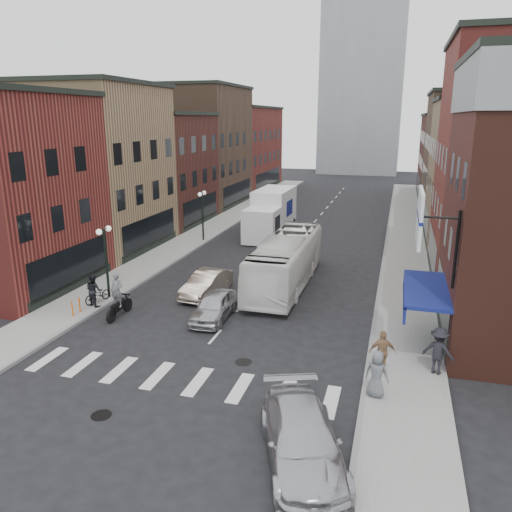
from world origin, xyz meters
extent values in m
plane|color=black|center=(0.00, 0.00, 0.00)|extent=(160.00, 160.00, 0.00)
cube|color=gray|center=(-8.50, 22.00, 0.07)|extent=(3.00, 74.00, 0.15)
cube|color=gray|center=(8.50, 22.00, 0.07)|extent=(3.00, 74.00, 0.15)
cube|color=gray|center=(-7.00, 22.00, 0.00)|extent=(0.20, 74.00, 0.16)
cube|color=gray|center=(7.00, 22.00, 0.00)|extent=(0.20, 74.00, 0.16)
cube|color=silver|center=(0.00, -3.00, 0.00)|extent=(12.00, 2.20, 0.01)
cube|color=black|center=(-10.02, 4.50, 1.60)|extent=(0.08, 7.20, 2.20)
cube|color=#A3825A|center=(-15.00, 14.00, 6.00)|extent=(10.00, 10.00, 12.00)
cube|color=black|center=(-10.02, 14.00, 1.60)|extent=(0.08, 8.00, 2.20)
cube|color=black|center=(-15.00, 14.00, 12.15)|extent=(10.30, 10.20, 0.30)
cube|color=#482219|center=(-15.00, 24.00, 5.00)|extent=(10.00, 10.00, 10.00)
cube|color=black|center=(-10.02, 24.00, 1.60)|extent=(0.08, 8.00, 2.20)
cube|color=black|center=(-15.00, 24.00, 10.15)|extent=(10.30, 10.20, 0.30)
cube|color=#4D3726|center=(-15.00, 35.00, 6.50)|extent=(10.00, 12.00, 13.00)
cube|color=black|center=(-10.02, 35.00, 1.60)|extent=(0.08, 9.60, 2.20)
cube|color=black|center=(-15.00, 35.00, 13.15)|extent=(10.30, 12.20, 0.30)
cube|color=maroon|center=(-15.00, 49.00, 5.50)|extent=(10.00, 16.00, 11.00)
cube|color=black|center=(-10.02, 49.00, 1.60)|extent=(0.08, 12.80, 2.20)
cube|color=black|center=(-15.00, 49.00, 11.15)|extent=(10.30, 16.20, 0.30)
cube|color=black|center=(10.02, 4.50, 1.60)|extent=(0.08, 7.20, 2.20)
cube|color=black|center=(10.02, 14.00, 1.60)|extent=(0.08, 8.00, 2.20)
cube|color=#A3825A|center=(15.00, 24.00, 5.50)|extent=(10.00, 10.00, 11.00)
cube|color=black|center=(10.02, 24.00, 1.60)|extent=(0.08, 8.00, 2.20)
cube|color=black|center=(15.00, 24.00, 11.15)|extent=(10.30, 10.20, 0.30)
cube|color=#4D3726|center=(15.00, 35.00, 6.00)|extent=(10.00, 12.00, 12.00)
cube|color=black|center=(10.02, 35.00, 1.60)|extent=(0.08, 9.60, 2.20)
cube|color=black|center=(15.00, 35.00, 12.15)|extent=(10.30, 12.20, 0.30)
cube|color=#482219|center=(15.00, 49.00, 5.00)|extent=(10.00, 16.00, 10.00)
cube|color=black|center=(10.02, 49.00, 1.60)|extent=(0.08, 12.80, 2.20)
cube|color=black|center=(15.00, 49.00, 10.15)|extent=(10.30, 16.20, 0.30)
cube|color=navy|center=(9.10, 2.50, 2.70)|extent=(1.80, 5.00, 0.15)
cube|color=navy|center=(8.25, 2.50, 2.35)|extent=(0.10, 5.00, 0.70)
cylinder|color=black|center=(9.90, 0.50, 5.00)|extent=(0.12, 0.12, 3.00)
cylinder|color=black|center=(9.20, 0.50, 6.20)|extent=(1.40, 0.08, 0.08)
cube|color=silver|center=(8.50, 0.50, 6.20)|extent=(0.12, 3.00, 2.00)
cube|color=#9399A0|center=(0.00, 78.00, 25.00)|extent=(14.00, 14.00, 50.00)
cylinder|color=black|center=(-7.40, 4.00, 2.00)|extent=(0.14, 0.14, 4.00)
cylinder|color=black|center=(-7.40, 4.00, 4.00)|extent=(0.06, 0.90, 0.06)
sphere|color=white|center=(-7.40, 3.55, 3.95)|extent=(0.32, 0.32, 0.32)
sphere|color=white|center=(-7.40, 4.45, 3.95)|extent=(0.32, 0.32, 0.32)
cylinder|color=black|center=(-7.40, 18.00, 2.00)|extent=(0.14, 0.14, 4.00)
cylinder|color=black|center=(-7.40, 18.00, 4.00)|extent=(0.06, 0.90, 0.06)
sphere|color=white|center=(-7.40, 17.55, 3.95)|extent=(0.32, 0.32, 0.32)
sphere|color=white|center=(-7.40, 18.45, 3.95)|extent=(0.32, 0.32, 0.32)
cylinder|color=#D8590C|center=(-7.60, 1.00, 0.55)|extent=(0.08, 0.08, 0.80)
cylinder|color=#D8590C|center=(-7.60, 1.60, 0.55)|extent=(0.08, 0.08, 0.80)
cube|color=white|center=(-2.67, 18.80, 1.46)|extent=(2.64, 2.85, 2.71)
cube|color=black|center=(-2.67, 18.80, 1.73)|extent=(2.66, 1.55, 1.19)
cube|color=white|center=(-2.67, 22.91, 2.28)|extent=(2.78, 5.67, 3.14)
cube|color=navy|center=(-2.67, 22.91, 2.28)|extent=(2.78, 2.20, 1.30)
cube|color=black|center=(-2.67, 22.70, 0.49)|extent=(2.47, 7.07, 0.38)
cylinder|color=black|center=(-3.92, 19.01, 0.49)|extent=(0.30, 0.98, 0.98)
cylinder|color=black|center=(-1.43, 19.01, 0.49)|extent=(0.30, 0.98, 0.98)
cylinder|color=black|center=(-3.92, 22.70, 0.49)|extent=(0.30, 0.98, 0.98)
cylinder|color=black|center=(-1.43, 22.70, 0.49)|extent=(0.30, 0.98, 0.98)
cylinder|color=black|center=(-3.92, 24.86, 0.49)|extent=(0.30, 0.98, 0.98)
cylinder|color=black|center=(-1.43, 24.86, 0.49)|extent=(0.30, 0.98, 0.98)
cylinder|color=black|center=(-5.52, 2.75, 0.35)|extent=(0.15, 0.70, 0.70)
cylinder|color=black|center=(-5.52, 1.16, 0.35)|extent=(0.15, 0.70, 0.70)
cube|color=black|center=(-5.52, 1.95, 0.58)|extent=(0.32, 1.28, 0.37)
cube|color=black|center=(-5.52, 2.54, 1.00)|extent=(0.58, 0.09, 0.06)
imported|color=slate|center=(-5.52, 1.85, 1.45)|extent=(0.65, 0.44, 1.74)
imported|color=white|center=(1.51, 9.12, 1.53)|extent=(2.59, 10.98, 3.06)
imported|color=silver|center=(-0.80, 3.00, 0.67)|extent=(1.66, 3.97, 1.34)
imported|color=#C2B29D|center=(-2.42, 6.14, 0.69)|extent=(1.92, 4.34, 1.39)
imported|color=#B9B9BE|center=(5.51, -6.45, 0.76)|extent=(3.82, 5.64, 1.52)
imported|color=black|center=(-7.50, 3.10, 0.59)|extent=(1.03, 1.76, 0.88)
imported|color=black|center=(-7.40, 2.62, 1.03)|extent=(0.97, 0.78, 1.75)
imported|color=black|center=(9.60, -0.05, 1.10)|extent=(1.36, 0.98, 1.90)
imported|color=#976E4D|center=(7.53, -0.58, 1.02)|extent=(1.09, 0.67, 1.74)
imported|color=#5B5F63|center=(7.40, -2.39, 1.02)|extent=(0.95, 0.74, 1.73)
camera|label=1|loc=(7.68, -18.85, 9.76)|focal=35.00mm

